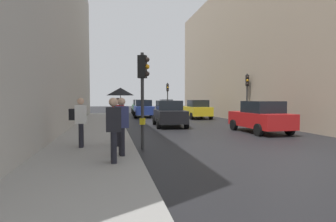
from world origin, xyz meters
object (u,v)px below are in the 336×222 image
at_px(traffic_light_far_median, 168,93).
at_px(car_yellow_taxi, 197,109).
at_px(car_blue_van, 143,109).
at_px(traffic_light_near_right, 143,83).
at_px(car_silver_hatchback, 166,106).
at_px(car_dark_suv, 169,114).
at_px(car_green_estate, 140,107).
at_px(pedestrian_with_black_backpack, 80,119).
at_px(pedestrian_in_dark_coat, 114,127).
at_px(car_red_sedan, 260,117).
at_px(pedestrian_with_grey_backpack, 120,123).
at_px(pedestrian_with_umbrella, 120,100).
at_px(traffic_light_mid_street, 247,89).

bearing_deg(traffic_light_far_median, car_yellow_taxi, -73.61).
bearing_deg(car_blue_van, traffic_light_near_right, -96.76).
bearing_deg(car_yellow_taxi, car_silver_hatchback, 91.98).
bearing_deg(car_dark_suv, car_green_estate, 91.11).
xyz_separation_m(pedestrian_with_black_backpack, pedestrian_in_dark_coat, (1.16, -2.66, -0.03)).
height_order(car_dark_suv, car_yellow_taxi, same).
bearing_deg(car_green_estate, car_red_sedan, -77.52).
bearing_deg(traffic_light_near_right, car_silver_hatchback, 76.86).
bearing_deg(pedestrian_with_grey_backpack, car_silver_hatchback, 75.93).
height_order(pedestrian_with_umbrella, pedestrian_with_grey_backpack, pedestrian_with_umbrella).
bearing_deg(car_green_estate, traffic_light_near_right, -95.70).
bearing_deg(pedestrian_with_grey_backpack, car_yellow_taxi, 64.64).
bearing_deg(car_blue_van, pedestrian_with_grey_backpack, -98.80).
bearing_deg(pedestrian_with_black_backpack, car_green_estate, 79.04).
distance_m(traffic_light_far_median, car_dark_suv, 12.71).
xyz_separation_m(traffic_light_far_median, car_blue_van, (-3.10, -2.80, -1.65)).
bearing_deg(car_yellow_taxi, pedestrian_with_umbrella, -117.78).
bearing_deg(pedestrian_with_grey_backpack, pedestrian_in_dark_coat, -102.72).
height_order(car_red_sedan, pedestrian_with_black_backpack, pedestrian_with_black_backpack).
bearing_deg(car_silver_hatchback, car_red_sedan, -88.69).
bearing_deg(pedestrian_with_umbrella, car_yellow_taxi, 62.22).
height_order(traffic_light_mid_street, traffic_light_near_right, traffic_light_mid_street).
relative_size(car_blue_van, pedestrian_in_dark_coat, 2.41).
distance_m(traffic_light_near_right, pedestrian_with_black_backpack, 2.63).
height_order(traffic_light_near_right, traffic_light_far_median, traffic_light_far_median).
bearing_deg(car_yellow_taxi, traffic_light_mid_street, -65.61).
bearing_deg(pedestrian_with_grey_backpack, car_green_estate, 82.70).
distance_m(car_dark_suv, pedestrian_with_grey_backpack, 10.44).
xyz_separation_m(car_red_sedan, pedestrian_in_dark_coat, (-8.09, -6.30, 0.25)).
bearing_deg(car_red_sedan, traffic_light_near_right, -152.47).
height_order(traffic_light_near_right, car_green_estate, traffic_light_near_right).
relative_size(traffic_light_near_right, car_red_sedan, 0.85).
distance_m(traffic_light_near_right, car_red_sedan, 8.03).
bearing_deg(pedestrian_in_dark_coat, car_dark_suv, 70.23).
relative_size(traffic_light_mid_street, pedestrian_with_umbrella, 1.78).
distance_m(car_red_sedan, car_blue_van, 14.79).
xyz_separation_m(traffic_light_near_right, pedestrian_with_grey_backpack, (-0.91, -1.74, -1.32)).
distance_m(car_silver_hatchback, pedestrian_with_grey_backpack, 30.17).
bearing_deg(car_silver_hatchback, car_blue_van, -113.62).
distance_m(car_green_estate, pedestrian_with_umbrella, 24.46).
bearing_deg(pedestrian_with_umbrella, car_red_sedan, 24.93).
bearing_deg(traffic_light_mid_street, car_green_estate, 114.79).
xyz_separation_m(pedestrian_with_umbrella, pedestrian_in_dark_coat, (-0.26, -2.65, -0.71)).
relative_size(traffic_light_far_median, pedestrian_with_black_backpack, 2.07).
height_order(car_green_estate, pedestrian_with_grey_backpack, pedestrian_with_grey_backpack).
relative_size(traffic_light_near_right, pedestrian_in_dark_coat, 2.03).
relative_size(traffic_light_mid_street, pedestrian_in_dark_coat, 2.16).
relative_size(car_silver_hatchback, car_red_sedan, 1.01).
distance_m(car_green_estate, pedestrian_in_dark_coat, 27.11).
bearing_deg(car_yellow_taxi, car_blue_van, 148.53).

